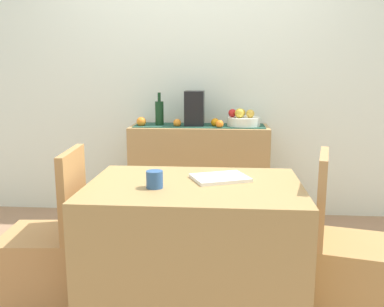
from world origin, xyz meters
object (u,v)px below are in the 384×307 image
Objects in this scene: chair_near_window at (47,265)px; wine_bottle at (159,113)px; sideboard_console at (199,174)px; coffee_cup at (155,179)px; dining_table at (194,252)px; chair_by_corner at (350,276)px; coffee_maker at (194,109)px; open_book at (220,178)px; fruit_bowl at (244,121)px.

wine_bottle is at bearing 74.95° from chair_near_window.
sideboard_console is 4.16× the size of wine_bottle.
wine_bottle is at bearing 97.97° from coffee_cup.
chair_near_window is (-0.62, 0.09, -0.52)m from coffee_cup.
dining_table is (0.07, -1.48, -0.05)m from sideboard_console.
chair_near_window is 1.61m from chair_by_corner.
coffee_maker is at bearing 87.14° from coffee_cup.
open_book is at bearing -80.23° from coffee_maker.
coffee_maker is at bearing 121.80° from chair_by_corner.
chair_near_window is (-0.70, -1.48, -0.72)m from coffee_maker.
dining_table is at bearing -166.24° from open_book.
coffee_maker reaches higher than chair_near_window.
chair_by_corner reaches higher than open_book.
wine_bottle is 1.50m from open_book.
dining_table is 0.41m from open_book.
chair_by_corner reaches higher than coffee_cup.
coffee_maker is (-0.04, 0.00, 0.57)m from sideboard_console.
wine_bottle is 0.26× the size of dining_table.
sideboard_console is 1.66m from chair_near_window.
dining_table is at bearing -0.09° from chair_near_window.
fruit_bowl is 1.68m from chair_by_corner.
coffee_cup is (-0.49, -1.57, -0.10)m from fruit_bowl.
coffee_cup is at bearing -8.47° from chair_near_window.
coffee_cup is (-0.19, -0.09, 0.41)m from dining_table.
chair_by_corner is (0.81, 0.00, -0.10)m from dining_table.
sideboard_console is 1.72m from chair_by_corner.
dining_table is (0.41, -1.48, -0.58)m from wine_bottle.
fruit_bowl is 3.25× the size of coffee_cup.
wine_bottle is 0.31× the size of chair_by_corner.
coffee_maker is (-0.41, 0.00, 0.11)m from fruit_bowl.
fruit_bowl is at bearing 0.00° from sideboard_console.
wine_bottle is at bearing 180.00° from sideboard_console.
open_book is 0.37m from coffee_cup.
coffee_cup is (0.22, -1.57, -0.17)m from wine_bottle.
coffee_maker reaches higher than sideboard_console.
sideboard_console is 4.16× the size of open_book.
coffee_cup is at bearing -94.43° from sideboard_console.
open_book is 0.31× the size of chair_by_corner.
coffee_cup is at bearing -92.86° from coffee_maker.
coffee_maker is 1.59m from coffee_cup.
coffee_maker reaches higher than wine_bottle.
coffee_cup is (-0.08, -1.57, -0.21)m from coffee_maker.
coffee_cup is (-0.32, -0.18, 0.03)m from open_book.
fruit_bowl is at bearing 72.60° from coffee_cup.
dining_table is 12.81× the size of coffee_cup.
chair_by_corner is at bearing -58.20° from coffee_maker.
open_book is (0.13, 0.09, 0.38)m from dining_table.
coffee_cup is 1.12m from chair_by_corner.
coffee_maker reaches higher than coffee_cup.
fruit_bowl is 0.72m from wine_bottle.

